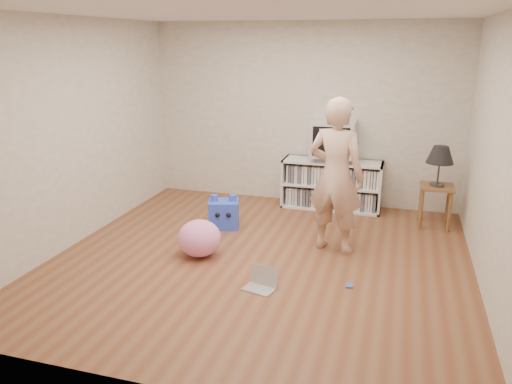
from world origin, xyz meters
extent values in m
plane|color=brown|center=(0.00, 0.00, 0.00)|extent=(4.50, 4.50, 0.00)
cube|color=#BEB5A7|center=(0.00, 2.25, 1.30)|extent=(4.50, 0.02, 2.60)
cube|color=#BEB5A7|center=(0.00, -2.25, 1.30)|extent=(4.50, 0.02, 2.60)
cube|color=#BEB5A7|center=(-2.25, 0.00, 1.30)|extent=(0.02, 4.50, 2.60)
cube|color=#BEB5A7|center=(2.25, 0.00, 1.30)|extent=(0.02, 4.50, 2.60)
cube|color=white|center=(0.00, 0.00, 2.60)|extent=(4.50, 4.50, 0.01)
cube|color=white|center=(0.48, 2.23, 0.35)|extent=(1.40, 0.03, 0.70)
cube|color=white|center=(-0.20, 2.02, 0.35)|extent=(0.03, 0.45, 0.70)
cube|color=white|center=(1.17, 2.02, 0.35)|extent=(0.03, 0.45, 0.70)
cube|color=white|center=(0.48, 2.02, 0.01)|extent=(1.40, 0.45, 0.03)
cube|color=white|center=(0.48, 2.02, 0.35)|extent=(1.34, 0.45, 0.03)
cube|color=white|center=(0.48, 2.02, 0.68)|extent=(1.40, 0.45, 0.03)
cube|color=silver|center=(0.48, 2.02, 0.35)|extent=(1.26, 0.36, 0.64)
cube|color=gray|center=(0.48, 2.02, 0.73)|extent=(0.45, 0.35, 0.07)
cube|color=#B2B2B7|center=(0.48, 2.02, 1.02)|extent=(0.60, 0.52, 0.50)
cube|color=black|center=(0.48, 1.75, 1.02)|extent=(0.50, 0.01, 0.40)
cylinder|color=brown|center=(1.71, 1.48, 0.26)|extent=(0.04, 0.04, 0.52)
cylinder|color=brown|center=(2.05, 1.48, 0.26)|extent=(0.04, 0.04, 0.52)
cylinder|color=brown|center=(1.71, 1.82, 0.26)|extent=(0.04, 0.04, 0.52)
cylinder|color=brown|center=(2.05, 1.82, 0.26)|extent=(0.04, 0.04, 0.52)
cube|color=brown|center=(1.88, 1.65, 0.54)|extent=(0.42, 0.42, 0.03)
cylinder|color=#333333|center=(1.88, 1.65, 0.56)|extent=(0.18, 0.18, 0.02)
cylinder|color=#333333|center=(1.88, 1.65, 0.74)|extent=(0.02, 0.02, 0.32)
imported|color=#DCB096|center=(0.73, 0.51, 0.88)|extent=(0.73, 0.57, 1.76)
cube|color=silver|center=(0.18, -0.67, 0.01)|extent=(0.34, 0.27, 0.01)
cube|color=silver|center=(0.21, -0.57, 0.11)|extent=(0.30, 0.13, 0.19)
cube|color=black|center=(0.21, -0.57, 0.11)|extent=(0.26, 0.11, 0.16)
cube|color=#4860C0|center=(1.02, -0.36, 0.01)|extent=(0.07, 0.10, 0.02)
cube|color=blue|center=(-0.73, 0.83, 0.18)|extent=(0.45, 0.39, 0.36)
cylinder|color=blue|center=(-0.85, 0.80, 0.40)|extent=(0.09, 0.09, 0.08)
cylinder|color=blue|center=(-0.62, 0.86, 0.40)|extent=(0.09, 0.09, 0.08)
sphere|color=black|center=(-0.75, 0.66, 0.22)|extent=(0.06, 0.06, 0.06)
sphere|color=black|center=(-0.62, 0.70, 0.22)|extent=(0.06, 0.06, 0.06)
ellipsoid|color=pink|center=(-0.69, -0.09, 0.21)|extent=(0.61, 0.61, 0.41)
camera|label=1|loc=(1.40, -4.88, 2.33)|focal=35.00mm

